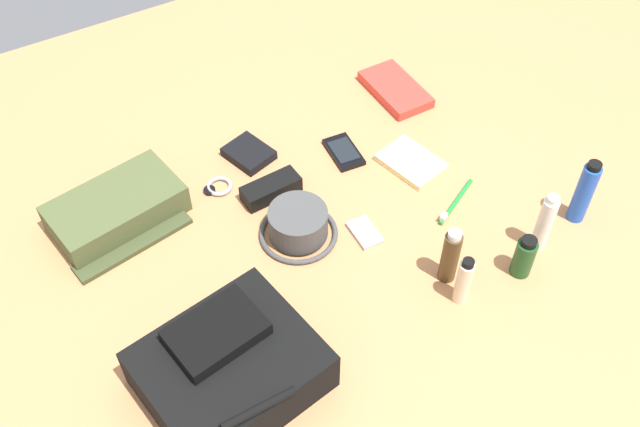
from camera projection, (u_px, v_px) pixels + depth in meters
name	position (u px, v px, depth m)	size (l,w,h in m)	color
ground_plane	(320.00, 228.00, 1.68)	(2.64, 2.02, 0.02)	#BA7A4C
backpack	(230.00, 367.00, 1.37)	(0.35, 0.31, 0.13)	black
toiletry_pouch	(117.00, 210.00, 1.65)	(0.31, 0.24, 0.07)	#47512D
bucket_hat	(298.00, 224.00, 1.63)	(0.18, 0.18, 0.08)	#434343
deodorant_spray	(584.00, 192.00, 1.62)	(0.04, 0.04, 0.17)	blue
toothpaste_tube	(545.00, 223.00, 1.57)	(0.03, 0.03, 0.16)	white
shampoo_bottle	(524.00, 257.00, 1.55)	(0.04, 0.04, 0.11)	#19471E
lotion_bottle	(464.00, 281.00, 1.49)	(0.03, 0.03, 0.13)	beige
cologne_bottle	(450.00, 256.00, 1.52)	(0.04, 0.04, 0.15)	#473319
paperback_novel	(395.00, 90.00, 1.97)	(0.11, 0.20, 0.03)	red
cell_phone	(344.00, 152.00, 1.82)	(0.08, 0.12, 0.01)	black
media_player	(365.00, 232.00, 1.65)	(0.06, 0.09, 0.01)	#B7B7BC
wristwatch	(218.00, 187.00, 1.74)	(0.07, 0.06, 0.01)	#99999E
toothbrush	(454.00, 204.00, 1.70)	(0.15, 0.08, 0.02)	#198C33
wallet	(249.00, 153.00, 1.81)	(0.09, 0.11, 0.02)	black
notepad	(411.00, 162.00, 1.79)	(0.11, 0.15, 0.02)	beige
sunglasses_case	(271.00, 189.00, 1.72)	(0.14, 0.06, 0.04)	black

